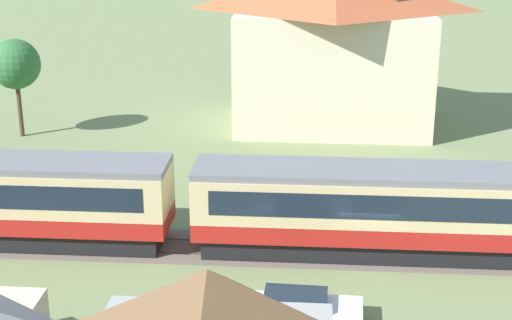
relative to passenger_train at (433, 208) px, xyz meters
The scene contains 6 objects.
ground_plane 3.60m from the passenger_train, 169.24° to the right, with size 600.00×600.00×0.00m, color #707F51.
passenger_train is the anchor object (origin of this frame).
railway_track 2.83m from the passenger_train, behind, with size 120.25×3.60×0.04m.
station_house_terracotta_roof 20.24m from the passenger_train, 101.58° to the left, with size 13.53×8.77×10.41m.
parked_car_white 8.42m from the passenger_train, 132.50° to the right, with size 4.69×1.97×1.14m.
yard_tree_0 28.70m from the passenger_train, 146.80° to the left, with size 3.15×3.15×6.29m.
Camera 1 is at (-2.41, -30.91, 15.09)m, focal length 55.00 mm.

